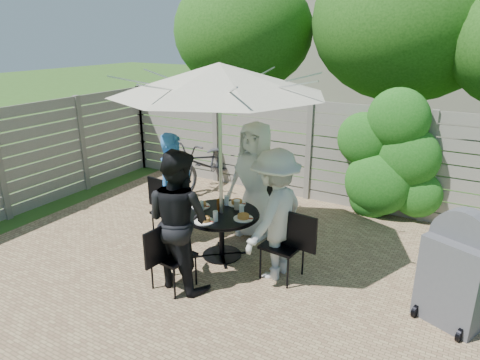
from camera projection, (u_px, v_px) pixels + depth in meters
The scene contains 23 objects.
backyard_envelope at pixel (402, 44), 13.09m from camera, with size 60.00×60.00×5.00m.
patio_table at pixel (222, 226), 5.82m from camera, with size 1.10×1.10×0.66m.
umbrella at pixel (219, 79), 5.17m from camera, with size 2.93×2.93×2.62m.
chair_back at pixel (260, 216), 6.63m from camera, with size 0.51×0.67×0.88m.
person_back at pixel (255, 181), 6.32m from camera, with size 0.87×0.56×1.77m, color silver.
chair_left at pixel (171, 222), 6.40m from camera, with size 0.68×0.48×0.91m.
person_left at pixel (175, 189), 6.15m from camera, with size 0.60×0.39×1.65m, color blue.
chair_front at pixel (173, 269), 5.13m from camera, with size 0.47×0.66×0.89m.
person_front at pixel (178, 220), 5.04m from camera, with size 0.84×0.65×1.73m, color black.
chair_right at pixel (283, 258), 5.35m from camera, with size 0.69×0.49×0.94m.
person_right at pixel (275, 215), 5.24m from camera, with size 1.08×0.62×1.68m, color beige.
plate_back at pixel (237, 203), 6.02m from camera, with size 0.26×0.26×0.06m.
plate_left at pixel (201, 205), 5.94m from camera, with size 0.26×0.26×0.06m.
plate_front at pixel (204, 220), 5.46m from camera, with size 0.26×0.26×0.06m.
plate_right at pixel (243, 217), 5.55m from camera, with size 0.26×0.26×0.06m.
glass_back at pixel (227, 200), 5.98m from camera, with size 0.07×0.07×0.14m, color silver.
glass_left at pixel (201, 206), 5.79m from camera, with size 0.07×0.07×0.14m, color silver.
glass_front at pixel (215, 216), 5.47m from camera, with size 0.07×0.07×0.14m, color silver.
glass_right at pixel (242, 210), 5.67m from camera, with size 0.07×0.07×0.14m, color silver.
syrup_jug at pixel (220, 205), 5.80m from camera, with size 0.09×0.09×0.16m, color #59280C.
coffee_cup at pixel (237, 205), 5.85m from camera, with size 0.08×0.08×0.12m, color #C6B293.
bicycle at pixel (207, 163), 8.45m from camera, with size 0.67×1.92×1.01m, color #333338.
bbq_grill at pixel (457, 273), 4.46m from camera, with size 0.77×0.70×1.30m.
Camera 1 is at (2.65, -4.08, 2.97)m, focal length 32.00 mm.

